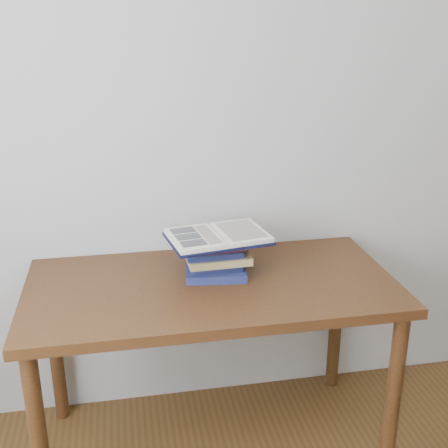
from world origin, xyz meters
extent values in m
cube|color=#B0AEA6|center=(0.00, 1.75, 1.30)|extent=(3.50, 0.04, 2.60)
cube|color=#4C2B13|center=(-0.11, 1.38, 0.75)|extent=(1.45, 0.72, 0.04)
cylinder|color=#4C2B13|center=(-0.77, 1.08, 0.37)|extent=(0.06, 0.06, 0.73)
cylinder|color=#4C2B13|center=(0.55, 1.08, 0.37)|extent=(0.06, 0.06, 0.73)
cylinder|color=#4C2B13|center=(-0.77, 1.68, 0.37)|extent=(0.06, 0.06, 0.73)
cylinder|color=#4C2B13|center=(0.55, 1.68, 0.37)|extent=(0.06, 0.06, 0.73)
cube|color=navy|center=(-0.08, 1.43, 0.79)|extent=(0.26, 0.19, 0.03)
cube|color=navy|center=(-0.08, 1.46, 0.82)|extent=(0.21, 0.15, 0.03)
cube|color=#95894D|center=(-0.07, 1.45, 0.85)|extent=(0.25, 0.18, 0.03)
cube|color=navy|center=(-0.09, 1.44, 0.88)|extent=(0.23, 0.14, 0.03)
cube|color=maroon|center=(-0.09, 1.44, 0.91)|extent=(0.24, 0.16, 0.03)
cube|color=black|center=(-0.07, 1.46, 0.93)|extent=(0.42, 0.33, 0.01)
cube|color=beige|center=(-0.17, 1.44, 0.94)|extent=(0.22, 0.28, 0.02)
cube|color=beige|center=(0.03, 1.48, 0.94)|extent=(0.22, 0.28, 0.02)
cylinder|color=beige|center=(-0.07, 1.46, 0.94)|extent=(0.05, 0.25, 0.01)
cube|color=black|center=(-0.20, 1.52, 0.95)|extent=(0.10, 0.08, 0.00)
cube|color=black|center=(-0.19, 1.44, 0.95)|extent=(0.10, 0.08, 0.00)
cube|color=black|center=(-0.18, 1.37, 0.95)|extent=(0.10, 0.08, 0.00)
cube|color=#BAB1A1|center=(-0.11, 1.45, 0.95)|extent=(0.08, 0.21, 0.00)
cube|color=#BAB1A1|center=(0.03, 1.48, 0.95)|extent=(0.18, 0.24, 0.00)
camera|label=1|loc=(-0.43, -0.59, 1.75)|focal=45.00mm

